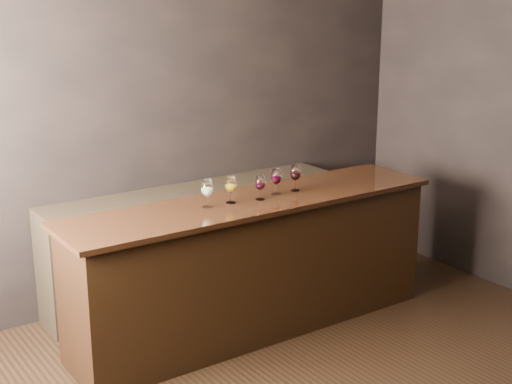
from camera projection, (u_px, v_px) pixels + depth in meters
room_shell at (292, 118)px, 3.76m from camera, size 5.02×4.52×2.81m
bar_counter at (255, 267)px, 5.26m from camera, size 2.80×0.62×0.98m
bar_top at (255, 201)px, 5.13m from camera, size 2.90×0.69×0.04m
back_bar_shelf at (195, 241)px, 5.91m from camera, size 2.56×0.40×0.92m
glass_white at (207, 189)px, 4.89m from camera, size 0.08×0.08×0.20m
glass_amber at (231, 185)px, 5.00m from camera, size 0.08×0.08×0.19m
glass_red_a at (260, 183)px, 5.08m from camera, size 0.08×0.08×0.18m
glass_red_b at (276, 177)px, 5.21m from camera, size 0.08×0.08×0.19m
glass_red_c at (296, 173)px, 5.31m from camera, size 0.08×0.08×0.20m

